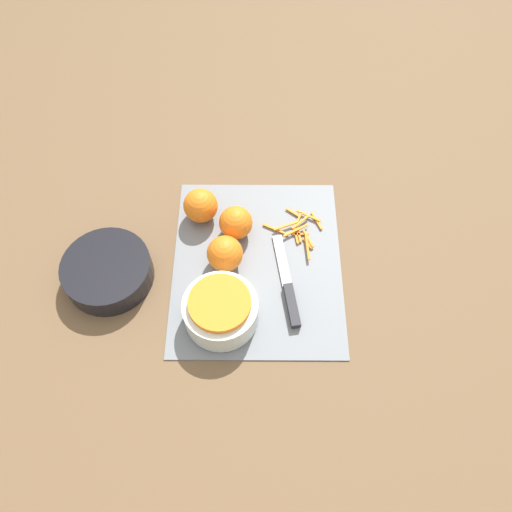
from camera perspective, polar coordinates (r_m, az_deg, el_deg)
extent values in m
plane|color=brown|center=(1.12, 0.00, -0.94)|extent=(4.00, 4.00, 0.00)
cube|color=slate|center=(1.12, 0.00, -0.87)|extent=(0.45, 0.38, 0.01)
cylinder|color=silver|center=(1.03, -4.19, -6.31)|extent=(0.15, 0.15, 0.06)
cylinder|color=orange|center=(1.00, -4.32, -5.42)|extent=(0.13, 0.13, 0.02)
cylinder|color=black|center=(1.13, -16.70, -1.67)|extent=(0.19, 0.19, 0.06)
cube|color=#232328|center=(1.06, 3.99, -5.65)|extent=(0.10, 0.04, 0.02)
cube|color=#B2B2B7|center=(1.12, 2.86, -0.48)|extent=(0.14, 0.04, 0.00)
sphere|color=orange|center=(1.13, -2.46, 3.82)|extent=(0.08, 0.08, 0.08)
sphere|color=orange|center=(1.09, -3.72, 0.13)|extent=(0.08, 0.08, 0.08)
sphere|color=orange|center=(1.16, -6.48, 5.74)|extent=(0.08, 0.08, 0.08)
cube|color=orange|center=(1.15, 5.77, 1.47)|extent=(0.03, 0.02, 0.00)
cube|color=orange|center=(1.17, 2.14, 3.05)|extent=(0.03, 0.06, 0.00)
cube|color=orange|center=(1.14, 5.77, 0.99)|extent=(0.07, 0.01, 0.00)
cube|color=orange|center=(1.18, 4.59, 3.77)|extent=(0.06, 0.03, 0.00)
cube|color=orange|center=(1.17, 3.30, 3.48)|extent=(0.03, 0.06, 0.00)
cube|color=orange|center=(1.16, 4.81, 2.42)|extent=(0.04, 0.01, 0.00)
cube|color=orange|center=(1.19, 5.90, 4.59)|extent=(0.04, 0.06, 0.00)
cube|color=orange|center=(1.20, 4.19, 4.94)|extent=(0.03, 0.04, 0.00)
cube|color=orange|center=(1.17, 4.94, 3.85)|extent=(0.04, 0.04, 0.00)
cube|color=orange|center=(1.15, 5.87, 2.02)|extent=(0.05, 0.02, 0.00)
cube|color=orange|center=(1.19, 6.82, 4.04)|extent=(0.05, 0.03, 0.00)
cube|color=orange|center=(1.16, 4.46, 2.43)|extent=(0.05, 0.01, 0.00)
cube|color=orange|center=(1.16, 4.43, 2.95)|extent=(0.04, 0.06, 0.00)
cube|color=orange|center=(1.16, 4.98, 2.51)|extent=(0.01, 0.04, 0.00)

